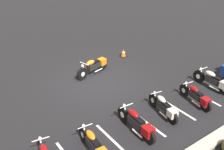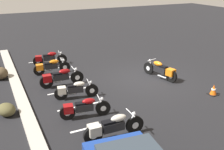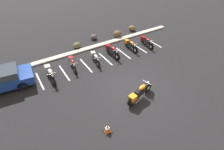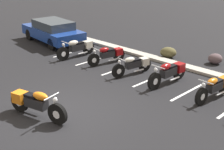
% 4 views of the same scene
% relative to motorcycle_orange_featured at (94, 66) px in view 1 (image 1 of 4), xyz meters
% --- Properties ---
extents(ground, '(60.00, 60.00, 0.00)m').
position_rel_motorcycle_orange_featured_xyz_m(ground, '(0.29, 0.71, -0.47)').
color(ground, black).
extents(motorcycle_orange_featured, '(2.21, 0.85, 0.88)m').
position_rel_motorcycle_orange_featured_xyz_m(motorcycle_orange_featured, '(0.00, 0.00, 0.00)').
color(motorcycle_orange_featured, black).
rests_on(motorcycle_orange_featured, ground).
extents(parked_bike_0, '(0.62, 2.21, 0.87)m').
position_rel_motorcycle_orange_featured_xyz_m(parked_bike_0, '(-3.86, 4.83, -0.01)').
color(parked_bike_0, black).
rests_on(parked_bike_0, ground).
extents(parked_bike_1, '(0.68, 1.99, 0.79)m').
position_rel_motorcycle_orange_featured_xyz_m(parked_bike_1, '(-2.09, 5.21, -0.05)').
color(parked_bike_1, black).
rests_on(parked_bike_1, ground).
extents(parked_bike_2, '(0.69, 1.98, 0.78)m').
position_rel_motorcycle_orange_featured_xyz_m(parked_bike_2, '(-0.31, 4.97, -0.05)').
color(parked_bike_2, black).
rests_on(parked_bike_2, ground).
extents(parked_bike_3, '(0.62, 2.22, 0.87)m').
position_rel_motorcycle_orange_featured_xyz_m(parked_bike_3, '(1.34, 5.18, -0.01)').
color(parked_bike_3, black).
rests_on(parked_bike_3, ground).
extents(parked_bike_4, '(0.58, 2.05, 0.81)m').
position_rel_motorcycle_orange_featured_xyz_m(parked_bike_4, '(3.27, 5.20, -0.04)').
color(parked_bike_4, black).
rests_on(parked_bike_4, ground).
extents(traffic_cone, '(0.40, 0.40, 0.50)m').
position_rel_motorcycle_orange_featured_xyz_m(traffic_cone, '(-2.77, -0.96, -0.24)').
color(traffic_cone, black).
rests_on(traffic_cone, ground).
extents(stall_line_0, '(0.10, 2.10, 0.00)m').
position_rel_motorcycle_orange_featured_xyz_m(stall_line_0, '(-4.64, 4.94, -0.47)').
color(stall_line_0, white).
rests_on(stall_line_0, ground).
extents(stall_line_1, '(0.10, 2.10, 0.00)m').
position_rel_motorcycle_orange_featured_xyz_m(stall_line_1, '(-2.90, 4.94, -0.47)').
color(stall_line_1, white).
rests_on(stall_line_1, ground).
extents(stall_line_2, '(0.10, 2.10, 0.00)m').
position_rel_motorcycle_orange_featured_xyz_m(stall_line_2, '(-1.15, 4.94, -0.47)').
color(stall_line_2, white).
rests_on(stall_line_2, ground).
extents(stall_line_3, '(0.10, 2.10, 0.00)m').
position_rel_motorcycle_orange_featured_xyz_m(stall_line_3, '(0.59, 4.94, -0.47)').
color(stall_line_3, white).
rests_on(stall_line_3, ground).
extents(stall_line_4, '(0.10, 2.10, 0.00)m').
position_rel_motorcycle_orange_featured_xyz_m(stall_line_4, '(2.34, 4.94, -0.47)').
color(stall_line_4, white).
rests_on(stall_line_4, ground).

